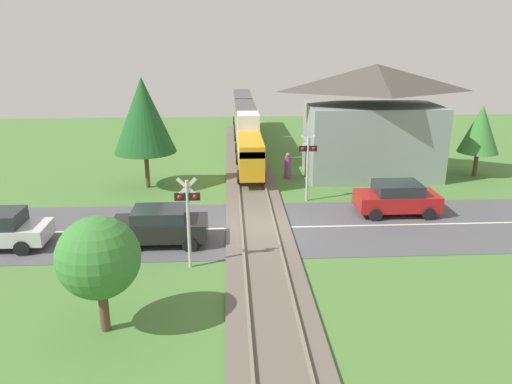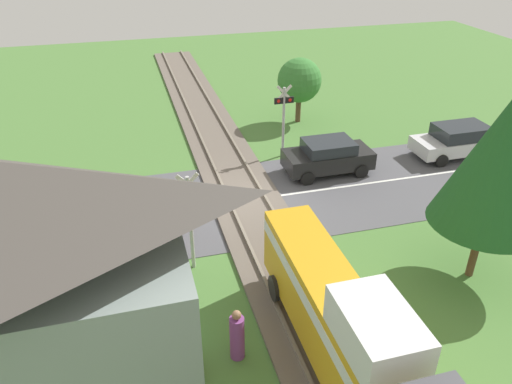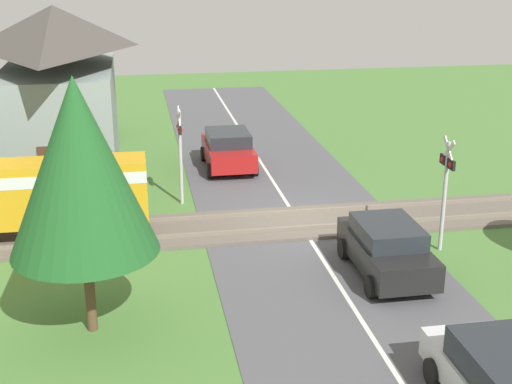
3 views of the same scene
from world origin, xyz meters
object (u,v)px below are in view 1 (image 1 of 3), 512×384
at_px(crossing_signal_west_approach, 188,211).
at_px(crossing_signal_east_approach, 308,159).
at_px(car_near_crossing, 160,225).
at_px(pedestrian_by_station, 288,167).
at_px(train, 245,124).
at_px(car_far_side, 397,198).
at_px(station_building, 373,123).

xyz_separation_m(crossing_signal_west_approach, crossing_signal_east_approach, (5.39, 7.24, 0.00)).
height_order(car_near_crossing, crossing_signal_west_approach, crossing_signal_west_approach).
xyz_separation_m(crossing_signal_east_approach, pedestrian_by_station, (-0.50, 4.01, -1.47)).
bearing_deg(crossing_signal_west_approach, pedestrian_by_station, 66.49).
relative_size(crossing_signal_west_approach, crossing_signal_east_approach, 1.00).
xyz_separation_m(train, crossing_signal_east_approach, (2.70, -11.61, 0.29)).
bearing_deg(train, crossing_signal_east_approach, -76.94).
bearing_deg(car_near_crossing, pedestrian_by_station, 55.48).
height_order(car_far_side, pedestrian_by_station, pedestrian_by_station).
bearing_deg(crossing_signal_east_approach, station_building, 43.94).
height_order(car_near_crossing, pedestrian_by_station, pedestrian_by_station).
height_order(train, station_building, station_building).
relative_size(crossing_signal_east_approach, station_building, 0.42).
height_order(train, car_far_side, train).
bearing_deg(crossing_signal_west_approach, car_near_crossing, 121.68).
height_order(car_far_side, crossing_signal_west_approach, crossing_signal_west_approach).
relative_size(train, station_building, 2.52).
bearing_deg(car_far_side, station_building, 85.38).
bearing_deg(crossing_signal_east_approach, train, 103.06).
distance_m(car_near_crossing, station_building, 14.74).
relative_size(car_near_crossing, car_far_side, 1.00).
distance_m(crossing_signal_west_approach, pedestrian_by_station, 12.35).
bearing_deg(crossing_signal_west_approach, train, 81.86).
bearing_deg(station_building, crossing_signal_east_approach, -136.06).
xyz_separation_m(car_far_side, station_building, (0.52, 6.45, 2.37)).
distance_m(car_far_side, crossing_signal_east_approach, 4.68).
relative_size(crossing_signal_east_approach, pedestrian_by_station, 2.21).
relative_size(train, car_near_crossing, 5.38).
relative_size(car_far_side, crossing_signal_west_approach, 1.11).
distance_m(crossing_signal_west_approach, crossing_signal_east_approach, 9.02).
bearing_deg(car_near_crossing, crossing_signal_east_approach, 36.91).
distance_m(train, crossing_signal_east_approach, 11.93).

